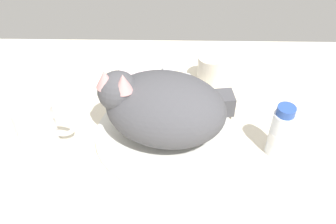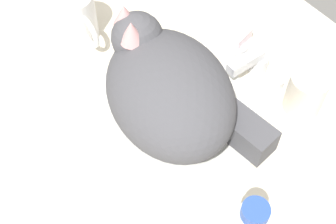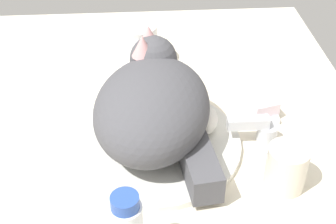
# 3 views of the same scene
# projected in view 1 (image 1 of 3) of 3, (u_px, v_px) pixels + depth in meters

# --- Properties ---
(ground_plane) EXTENTS (1.10, 0.83, 0.03)m
(ground_plane) POSITION_uv_depth(u_px,v_px,m) (166.00, 141.00, 0.83)
(ground_plane) COLOR silver
(sink_basin) EXTENTS (0.31, 0.31, 0.01)m
(sink_basin) POSITION_uv_depth(u_px,v_px,m) (166.00, 134.00, 0.82)
(sink_basin) COLOR silver
(sink_basin) RESTS_ON ground_plane
(faucet) EXTENTS (0.13, 0.09, 0.05)m
(faucet) POSITION_uv_depth(u_px,v_px,m) (167.00, 77.00, 0.95)
(faucet) COLOR silver
(faucet) RESTS_ON ground_plane
(cat) EXTENTS (0.31, 0.25, 0.16)m
(cat) POSITION_uv_depth(u_px,v_px,m) (162.00, 106.00, 0.77)
(cat) COLOR #4C4C51
(cat) RESTS_ON sink_basin
(coffee_mug) EXTENTS (0.13, 0.08, 0.10)m
(coffee_mug) POSITION_uv_depth(u_px,v_px,m) (37.00, 125.00, 0.78)
(coffee_mug) COLOR white
(coffee_mug) RESTS_ON ground_plane
(rinse_cup) EXTENTS (0.06, 0.06, 0.08)m
(rinse_cup) POSITION_uv_depth(u_px,v_px,m) (210.00, 70.00, 0.95)
(rinse_cup) COLOR silver
(rinse_cup) RESTS_ON ground_plane
(soap_dish) EXTENTS (0.09, 0.06, 0.01)m
(soap_dish) POSITION_uv_depth(u_px,v_px,m) (134.00, 78.00, 0.97)
(soap_dish) COLOR white
(soap_dish) RESTS_ON ground_plane
(soap_bar) EXTENTS (0.09, 0.07, 0.03)m
(soap_bar) POSITION_uv_depth(u_px,v_px,m) (134.00, 72.00, 0.96)
(soap_bar) COLOR silver
(soap_bar) RESTS_ON soap_dish
(toothpaste_bottle) EXTENTS (0.04, 0.04, 0.13)m
(toothpaste_bottle) POSITION_uv_depth(u_px,v_px,m) (280.00, 132.00, 0.75)
(toothpaste_bottle) COLOR white
(toothpaste_bottle) RESTS_ON ground_plane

